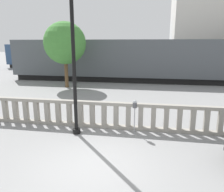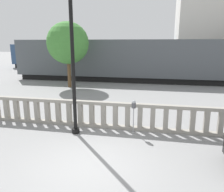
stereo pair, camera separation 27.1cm
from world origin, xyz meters
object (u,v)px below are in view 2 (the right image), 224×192
(train_near, at_px, (170,60))
(train_far, at_px, (103,56))
(lamppost, at_px, (72,33))
(tree_left, at_px, (68,43))
(parking_meter, at_px, (134,107))

(train_near, distance_m, train_far, 13.28)
(lamppost, bearing_deg, train_far, 100.85)
(train_near, relative_size, tree_left, 5.54)
(parking_meter, bearing_deg, train_far, 106.63)
(parking_meter, relative_size, train_far, 0.05)
(lamppost, height_order, train_far, lamppost)
(train_near, bearing_deg, tree_left, -153.95)
(train_near, xyz_separation_m, tree_left, (-8.43, -4.12, 1.58))
(lamppost, relative_size, train_near, 0.24)
(parking_meter, height_order, tree_left, tree_left)
(lamppost, relative_size, train_far, 0.26)
(parking_meter, relative_size, train_near, 0.05)
(parking_meter, bearing_deg, train_near, 80.97)
(lamppost, distance_m, train_far, 23.78)
(parking_meter, xyz_separation_m, tree_left, (-6.36, 8.86, 2.50))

